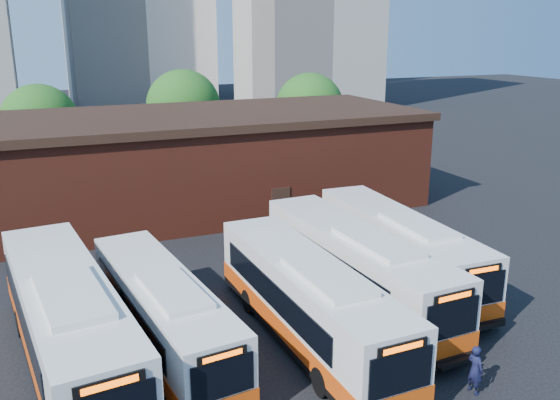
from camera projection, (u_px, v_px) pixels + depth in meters
name	position (u px, v px, depth m)	size (l,w,h in m)	color
ground	(348.00, 339.00, 23.17)	(220.00, 220.00, 0.00)	black
bus_farwest	(68.00, 327.00, 20.67)	(4.23, 13.65, 3.67)	silver
bus_west	(163.00, 316.00, 21.98)	(3.63, 11.64, 3.13)	silver
bus_midwest	(308.00, 304.00, 22.62)	(2.91, 12.61, 3.42)	silver
bus_mideast	(355.00, 270.00, 25.79)	(3.24, 12.94, 3.49)	silver
bus_east	(398.00, 250.00, 28.28)	(2.92, 12.44, 3.37)	silver
transit_worker	(475.00, 369.00, 19.56)	(0.63, 0.41, 1.72)	#121533
depot_building	(205.00, 159.00, 40.00)	(28.60, 12.60, 6.40)	maroon
tree_west	(40.00, 122.00, 46.54)	(6.00, 6.00, 7.65)	#382314
tree_mid	(183.00, 107.00, 52.65)	(6.56, 6.56, 8.36)	#382314
tree_east	(310.00, 107.00, 54.13)	(6.24, 6.24, 7.96)	#382314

